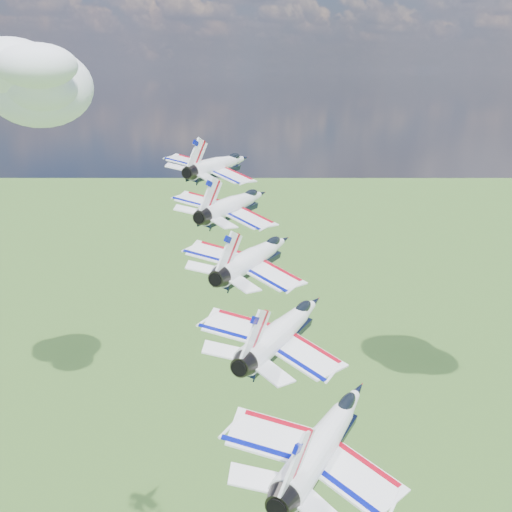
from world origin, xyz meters
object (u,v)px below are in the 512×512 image
Objects in this scene: jet_1 at (235,204)px; jet_2 at (256,256)px; jet_0 at (220,164)px; jet_4 at (327,435)px; jet_3 at (285,328)px.

jet_2 is (9.44, -7.63, -3.00)m from jet_1.
jet_0 reaches higher than jet_4.
jet_2 is (18.88, -15.25, -6.00)m from jet_0.
jet_1 is at bearing 127.33° from jet_3.
jet_0 reaches higher than jet_2.
jet_2 reaches higher than jet_4.
jet_4 is (9.44, -7.63, -3.00)m from jet_3.
jet_3 is at bearing 127.33° from jet_4.
jet_0 is 25.00m from jet_2.
jet_1 is 1.00× the size of jet_4.
jet_3 is 12.50m from jet_4.
jet_2 is 1.00× the size of jet_4.
jet_1 reaches higher than jet_2.
jet_1 is 25.00m from jet_3.
jet_3 is 1.00× the size of jet_4.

